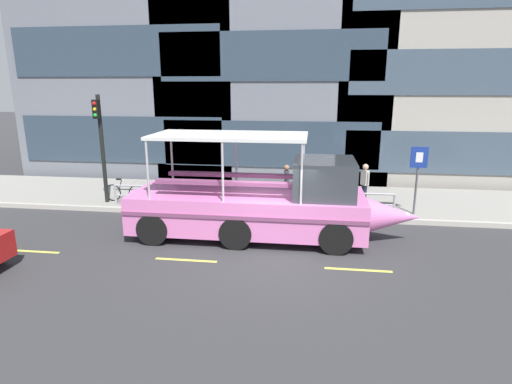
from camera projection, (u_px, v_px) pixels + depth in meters
name	position (u px, v px, depth m)	size (l,w,h in m)	color
ground_plane	(273.00, 250.00, 12.51)	(120.00, 120.00, 0.00)	#333335
sidewalk	(286.00, 199.00, 17.86)	(32.00, 4.80, 0.18)	gray
curb_edge	(281.00, 216.00, 15.47)	(32.00, 0.18, 0.18)	#B2ADA3
lane_centreline	(270.00, 265.00, 11.49)	(25.80, 0.12, 0.01)	#DBD64C
curb_guardrail	(249.00, 196.00, 15.80)	(10.86, 0.09, 0.84)	#9EA0A8
traffic_light_pole	(101.00, 139.00, 16.35)	(0.24, 0.46, 4.31)	black
parking_sign	(418.00, 169.00, 15.00)	(0.60, 0.12, 2.52)	#4C4F54
leaned_bicycle	(125.00, 192.00, 17.04)	(1.74, 0.46, 0.96)	black
duck_tour_boat	(264.00, 204.00, 13.36)	(9.32, 2.59, 3.35)	pink
pedestrian_near_bow	(365.00, 181.00, 16.35)	(0.32, 0.42, 1.67)	#1E2338
pedestrian_mid_left	(287.00, 180.00, 16.59)	(0.22, 0.46, 1.59)	#47423D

